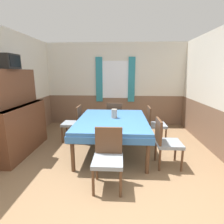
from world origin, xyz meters
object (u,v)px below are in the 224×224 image
tv (8,61)px  chair_right_far (154,123)px  chair_head_window (115,116)px  vase (114,114)px  dining_table (112,123)px  chair_head_near (108,156)px  chair_left_far (74,122)px  chair_right_near (165,141)px  sideboard (18,119)px

tv → chair_right_far: bearing=16.3°
chair_head_window → tv: (-1.95, -1.49, 1.41)m
chair_right_far → tv: tv is taller
vase → chair_right_far: bearing=27.0°
dining_table → chair_right_far: size_ratio=2.14×
chair_right_far → chair_head_near: size_ratio=1.00×
chair_head_near → vase: (0.04, 1.29, 0.34)m
chair_head_window → chair_head_near: bearing=-90.0°
dining_table → tv: tv is taller
chair_right_far → chair_head_window: (-0.99, 0.63, 0.00)m
chair_right_far → dining_table: bearing=-60.0°
chair_right_far → chair_left_far: (-1.98, 0.00, 0.00)m
chair_right_near → vase: vase is taller
dining_table → sideboard: size_ratio=1.08×
chair_head_near → chair_left_far: bearing=-60.8°
dining_table → sideboard: sideboard is taller
chair_right_near → chair_right_far: bearing=-180.0°
tv → chair_right_near: bearing=-5.5°
chair_head_near → sideboard: (-1.96, 1.04, 0.26)m
chair_right_near → sideboard: sideboard is taller
sideboard → chair_head_near: bearing=-27.9°
chair_right_near → chair_head_near: same height
chair_left_far → tv: 1.91m
chair_right_far → chair_left_far: 1.98m
sideboard → tv: (0.02, -0.12, 1.15)m
tv → vase: (1.98, 0.37, -1.07)m
chair_right_near → tv: bearing=-95.5°
chair_head_window → chair_left_far: 1.18m
sideboard → chair_right_far: bearing=14.0°
sideboard → tv: size_ratio=4.44×
dining_table → chair_right_far: 1.15m
chair_head_window → dining_table: bearing=-90.0°
vase → chair_left_far: bearing=154.7°
chair_left_far → tv: bearing=131.9°
chair_right_near → chair_head_window: size_ratio=1.00×
chair_head_near → chair_head_window: bearing=-90.0°
chair_head_near → vase: vase is taller
chair_head_window → vase: (0.04, -1.12, 0.34)m
chair_right_far → sideboard: bearing=-76.0°
chair_right_near → chair_right_far: size_ratio=1.00×
chair_right_far → chair_head_near: same height
chair_left_far → vase: (1.03, -0.49, 0.34)m
tv → dining_table: bearing=8.4°
chair_right_near → sideboard: 2.99m
chair_left_far → dining_table: bearing=-120.0°
chair_head_near → vase: 1.33m
chair_left_far → sideboard: sideboard is taller
chair_right_near → sideboard: bearing=-97.8°
chair_right_near → chair_head_near: 1.18m
dining_table → tv: 2.34m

